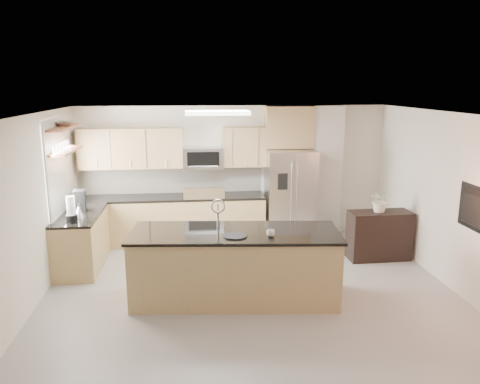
{
  "coord_description": "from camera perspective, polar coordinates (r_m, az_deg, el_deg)",
  "views": [
    {
      "loc": [
        -0.82,
        -5.79,
        2.99
      ],
      "look_at": [
        -0.08,
        1.3,
        1.35
      ],
      "focal_mm": 35.0,
      "sensor_mm": 36.0,
      "label": 1
    }
  ],
  "objects": [
    {
      "name": "floor",
      "position": [
        6.57,
        1.9,
        -14.11
      ],
      "size": [
        6.5,
        6.5,
        0.0
      ],
      "primitive_type": "plane",
      "color": "gray",
      "rests_on": "ground"
    },
    {
      "name": "ceiling",
      "position": [
        5.86,
        2.09,
        9.15
      ],
      "size": [
        6.0,
        6.5,
        0.02
      ],
      "primitive_type": "cube",
      "color": "silver",
      "rests_on": "wall_back"
    },
    {
      "name": "wall_back",
      "position": [
        9.24,
        -0.81,
        2.42
      ],
      "size": [
        6.0,
        0.02,
        2.6
      ],
      "primitive_type": "cube",
      "color": "silver",
      "rests_on": "floor"
    },
    {
      "name": "wall_front",
      "position": [
        3.16,
        10.7,
        -19.57
      ],
      "size": [
        6.0,
        0.02,
        2.6
      ],
      "primitive_type": "cube",
      "color": "silver",
      "rests_on": "floor"
    },
    {
      "name": "wall_left",
      "position": [
        6.41,
        -25.66,
        -3.62
      ],
      "size": [
        0.02,
        6.5,
        2.6
      ],
      "primitive_type": "cube",
      "color": "silver",
      "rests_on": "floor"
    },
    {
      "name": "wall_right",
      "position": [
        7.14,
        26.58,
        -2.12
      ],
      "size": [
        0.02,
        6.5,
        2.6
      ],
      "primitive_type": "cube",
      "color": "silver",
      "rests_on": "floor"
    },
    {
      "name": "back_counter",
      "position": [
        9.09,
        -8.33,
        -3.26
      ],
      "size": [
        3.55,
        0.66,
        1.44
      ],
      "color": "tan",
      "rests_on": "floor"
    },
    {
      "name": "left_counter",
      "position": [
        8.26,
        -18.76,
        -5.58
      ],
      "size": [
        0.66,
        1.5,
        0.92
      ],
      "color": "tan",
      "rests_on": "floor"
    },
    {
      "name": "range",
      "position": [
        9.07,
        -4.38,
        -3.19
      ],
      "size": [
        0.76,
        0.64,
        1.14
      ],
      "color": "black",
      "rests_on": "floor"
    },
    {
      "name": "upper_cabinets",
      "position": [
        8.97,
        -9.08,
        5.34
      ],
      "size": [
        3.5,
        0.33,
        0.75
      ],
      "color": "tan",
      "rests_on": "wall_back"
    },
    {
      "name": "microwave",
      "position": [
        8.94,
        -4.54,
        4.18
      ],
      "size": [
        0.76,
        0.4,
        0.4
      ],
      "color": "#B4B5B7",
      "rests_on": "upper_cabinets"
    },
    {
      "name": "refrigerator",
      "position": [
        9.11,
        6.06,
        -0.43
      ],
      "size": [
        0.92,
        0.78,
        1.78
      ],
      "color": "#B4B5B7",
      "rests_on": "floor"
    },
    {
      "name": "partition_column",
      "position": [
        9.43,
        10.37,
        2.42
      ],
      "size": [
        0.6,
        0.3,
        2.6
      ],
      "primitive_type": "cube",
      "color": "beige",
      "rests_on": "floor"
    },
    {
      "name": "window",
      "position": [
        8.05,
        -21.46,
        2.48
      ],
      "size": [
        0.04,
        1.15,
        1.65
      ],
      "color": "white",
      "rests_on": "wall_left"
    },
    {
      "name": "shelf_lower",
      "position": [
        8.07,
        -20.59,
        4.74
      ],
      "size": [
        0.3,
        1.2,
        0.04
      ],
      "primitive_type": "cube",
      "color": "#95603B",
      "rests_on": "wall_left"
    },
    {
      "name": "shelf_upper",
      "position": [
        8.03,
        -20.8,
        7.35
      ],
      "size": [
        0.3,
        1.2,
        0.04
      ],
      "primitive_type": "cube",
      "color": "#95603B",
      "rests_on": "wall_left"
    },
    {
      "name": "ceiling_fixture",
      "position": [
        7.42,
        -2.78,
        9.63
      ],
      "size": [
        1.0,
        0.5,
        0.06
      ],
      "primitive_type": "cube",
      "color": "white",
      "rests_on": "ceiling"
    },
    {
      "name": "island",
      "position": [
        6.67,
        -0.63,
        -8.91
      ],
      "size": [
        2.99,
        1.32,
        1.43
      ],
      "rotation": [
        0.0,
        0.0,
        -0.1
      ],
      "color": "tan",
      "rests_on": "floor"
    },
    {
      "name": "credenza",
      "position": [
        8.54,
        16.59,
        -5.08
      ],
      "size": [
        1.07,
        0.47,
        0.85
      ],
      "primitive_type": "cube",
      "rotation": [
        0.0,
        0.0,
        0.03
      ],
      "color": "black",
      "rests_on": "floor"
    },
    {
      "name": "cup",
      "position": [
        6.3,
        3.75,
        -5.02
      ],
      "size": [
        0.14,
        0.14,
        0.09
      ],
      "primitive_type": "imported",
      "rotation": [
        0.0,
        0.0,
        0.33
      ],
      "color": "silver",
      "rests_on": "island"
    },
    {
      "name": "platter",
      "position": [
        6.29,
        -0.6,
        -5.36
      ],
      "size": [
        0.33,
        0.33,
        0.02
      ],
      "primitive_type": "cylinder",
      "rotation": [
        0.0,
        0.0,
        -0.01
      ],
      "color": "black",
      "rests_on": "island"
    },
    {
      "name": "blender",
      "position": [
        7.63,
        -19.88,
        -2.19
      ],
      "size": [
        0.18,
        0.18,
        0.41
      ],
      "color": "black",
      "rests_on": "left_counter"
    },
    {
      "name": "kettle",
      "position": [
        7.87,
        -19.06,
        -2.27
      ],
      "size": [
        0.18,
        0.18,
        0.22
      ],
      "color": "#B4B5B7",
      "rests_on": "left_counter"
    },
    {
      "name": "coffee_maker",
      "position": [
        8.24,
        -18.97,
        -1.08
      ],
      "size": [
        0.22,
        0.26,
        0.36
      ],
      "color": "black",
      "rests_on": "left_counter"
    },
    {
      "name": "bowl",
      "position": [
        8.12,
        -20.66,
        7.89
      ],
      "size": [
        0.53,
        0.53,
        0.1
      ],
      "primitive_type": "imported",
      "rotation": [
        0.0,
        0.0,
        0.43
      ],
      "color": "#B4B5B7",
      "rests_on": "shelf_upper"
    },
    {
      "name": "flower_vase",
      "position": [
        8.33,
        16.79,
        -0.29
      ],
      "size": [
        0.66,
        0.6,
        0.62
      ],
      "primitive_type": "imported",
      "rotation": [
        0.0,
        0.0,
        0.24
      ],
      "color": "silver",
      "rests_on": "credenza"
    },
    {
      "name": "television",
      "position": [
        6.92,
        26.87,
        -2.17
      ],
      "size": [
        0.14,
        1.08,
        0.62
      ],
      "primitive_type": "imported",
      "rotation": [
        0.0,
        0.0,
        1.57
      ],
      "color": "black",
      "rests_on": "wall_right"
    }
  ]
}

